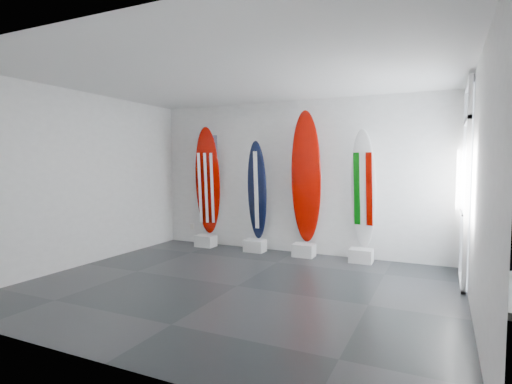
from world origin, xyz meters
The scene contains 16 objects.
floor centered at (0.00, 0.00, 0.00)m, with size 6.00×6.00×0.00m, color black.
ceiling centered at (0.00, 0.00, 3.00)m, with size 6.00×6.00×0.00m, color white.
wall_back centered at (0.00, 2.50, 1.50)m, with size 6.00×6.00×0.00m, color silver.
wall_front centered at (0.00, -2.50, 1.50)m, with size 6.00×6.00×0.00m, color silver.
wall_left centered at (-3.00, 0.00, 1.50)m, with size 5.00×5.00×0.00m, color silver.
wall_right centered at (3.00, 0.00, 1.50)m, with size 5.00×5.00×0.00m, color silver.
display_block_usa centered at (-1.90, 2.18, 0.12)m, with size 0.40×0.30×0.24m, color silver.
surfboard_usa centered at (-1.90, 2.28, 1.38)m, with size 0.53×0.08×2.32m, color #8E0700.
display_block_navy centered at (-0.74, 2.18, 0.12)m, with size 0.40×0.30×0.24m, color silver.
surfboard_navy centered at (-0.74, 2.28, 1.23)m, with size 0.45×0.08×1.99m, color black.
display_block_swiss centered at (0.29, 2.18, 0.12)m, with size 0.40×0.30×0.24m, color silver.
surfboard_swiss centered at (0.29, 2.28, 1.50)m, with size 0.57×0.08×2.53m, color #8E0700.
display_block_italy centered at (1.36, 2.18, 0.12)m, with size 0.40×0.30×0.24m, color silver.
surfboard_italy centered at (1.36, 2.28, 1.31)m, with size 0.49×0.08×2.15m, color white.
wall_outlet centered at (-2.45, 2.48, 0.35)m, with size 0.09×0.02×0.13m, color silver.
glass_door centered at (2.97, 1.55, 1.43)m, with size 0.12×1.16×2.85m, color white, non-canonical shape.
Camera 1 is at (2.66, -5.03, 1.76)m, focal length 28.17 mm.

